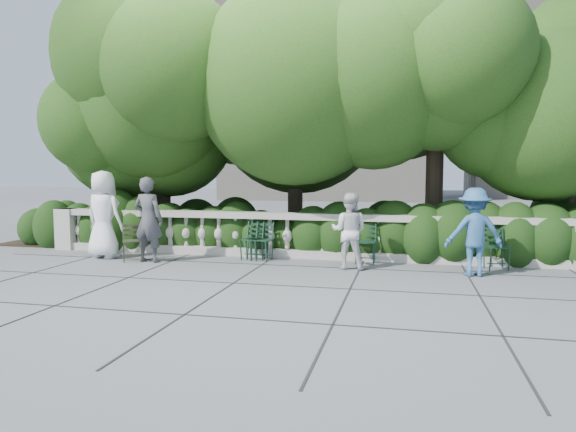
% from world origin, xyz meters
% --- Properties ---
extents(ground, '(90.00, 90.00, 0.00)m').
position_xyz_m(ground, '(0.00, 0.00, 0.00)').
color(ground, '#56595E').
rests_on(ground, ground).
extents(balustrade, '(12.00, 0.44, 1.00)m').
position_xyz_m(balustrade, '(0.00, 1.80, 0.49)').
color(balustrade, '#9E998E').
rests_on(balustrade, ground).
extents(shrub_hedge, '(15.00, 2.60, 1.70)m').
position_xyz_m(shrub_hedge, '(0.00, 3.00, 0.00)').
color(shrub_hedge, black).
rests_on(shrub_hedge, ground).
extents(tree_canopy, '(15.04, 6.52, 6.78)m').
position_xyz_m(tree_canopy, '(0.69, 3.19, 3.96)').
color(tree_canopy, '#3F3023').
rests_on(tree_canopy, ground).
extents(chair_a, '(0.49, 0.53, 0.84)m').
position_xyz_m(chair_a, '(-4.55, 1.23, 0.00)').
color(chair_a, black).
rests_on(chair_a, ground).
extents(chair_b, '(0.46, 0.50, 0.84)m').
position_xyz_m(chair_b, '(-0.79, 1.26, 0.00)').
color(chair_b, black).
rests_on(chair_b, ground).
extents(chair_c, '(0.52, 0.55, 0.84)m').
position_xyz_m(chair_c, '(-0.90, 1.17, 0.00)').
color(chair_c, black).
rests_on(chair_c, ground).
extents(chair_d, '(0.50, 0.54, 0.84)m').
position_xyz_m(chair_d, '(-0.67, 1.13, 0.00)').
color(chair_d, black).
rests_on(chair_d, ground).
extents(chair_e, '(0.53, 0.56, 0.84)m').
position_xyz_m(chair_e, '(4.14, 1.19, 0.00)').
color(chair_e, black).
rests_on(chair_e, ground).
extents(chair_f, '(0.46, 0.49, 0.84)m').
position_xyz_m(chair_f, '(1.55, 1.26, 0.00)').
color(chair_f, black).
rests_on(chair_f, ground).
extents(chair_weathered, '(0.62, 0.64, 0.84)m').
position_xyz_m(chair_weathered, '(-3.22, 0.42, 0.00)').
color(chair_weathered, black).
rests_on(chair_weathered, ground).
extents(person_businessman, '(1.06, 0.81, 1.93)m').
position_xyz_m(person_businessman, '(-4.14, 0.83, 0.97)').
color(person_businessman, white).
rests_on(person_businessman, ground).
extents(person_woman_grey, '(0.69, 0.49, 1.81)m').
position_xyz_m(person_woman_grey, '(-2.93, 0.58, 0.90)').
color(person_woman_grey, '#3F3F44').
rests_on(person_woman_grey, ground).
extents(person_casual_man, '(0.78, 0.63, 1.50)m').
position_xyz_m(person_casual_man, '(1.29, 0.77, 0.75)').
color(person_casual_man, silver).
rests_on(person_casual_man, ground).
extents(person_older_blue, '(1.15, 0.80, 1.62)m').
position_xyz_m(person_older_blue, '(3.59, 0.60, 0.81)').
color(person_older_blue, '#2D5A89').
rests_on(person_older_blue, ground).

